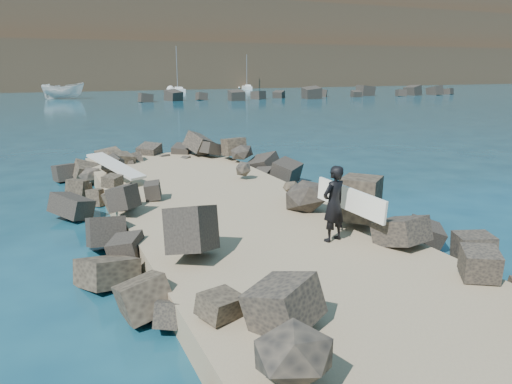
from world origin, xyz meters
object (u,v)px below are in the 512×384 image
boat_imported (63,91)px  sailboat_d (178,90)px  surfboard_resting (116,169)px  surfer_with_board (336,203)px

boat_imported → sailboat_d: 25.22m
surfboard_resting → surfer_with_board: bearing=-93.0°
surfboard_resting → surfer_with_board: 9.16m
boat_imported → sailboat_d: sailboat_d is taller
surfboard_resting → surfer_with_board: (3.70, -8.36, 0.45)m
surfboard_resting → boat_imported: bearing=61.5°
surfboard_resting → sailboat_d: bearing=46.4°
surfer_with_board → sailboat_d: sailboat_d is taller
surfer_with_board → sailboat_d: bearing=77.3°
surfboard_resting → surfer_with_board: surfer_with_board is taller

